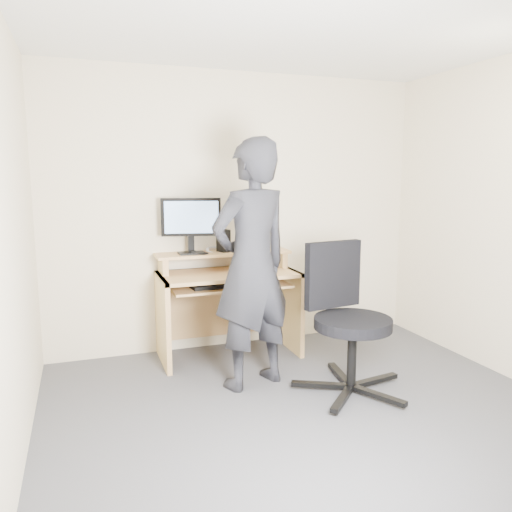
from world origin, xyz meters
TOP-DOWN VIEW (x-y plane):
  - ground at (0.00, 0.00)m, footprint 3.50×3.50m
  - back_wall at (0.00, 1.75)m, footprint 3.50×0.02m
  - ceiling at (0.00, 0.00)m, footprint 3.50×3.50m
  - desk at (-0.20, 1.53)m, footprint 1.20×0.60m
  - monitor at (-0.49, 1.57)m, footprint 0.50×0.15m
  - external_drive at (-0.20, 1.60)m, footprint 0.11×0.15m
  - travel_mug at (-0.20, 1.63)m, footprint 0.09×0.09m
  - smartphone at (0.14, 1.56)m, footprint 0.09×0.14m
  - charger at (-0.49, 1.53)m, footprint 0.05×0.04m
  - headphones at (-0.26, 1.67)m, footprint 0.18×0.18m
  - keyboard at (-0.32, 1.36)m, footprint 0.47×0.22m
  - mouse at (0.14, 1.35)m, footprint 0.10×0.06m
  - office_chair at (0.42, 0.49)m, footprint 0.84×0.84m
  - person at (-0.21, 0.79)m, footprint 0.78×0.64m

SIDE VIEW (x-z plane):
  - ground at x=0.00m, z-range 0.00..0.00m
  - desk at x=-0.20m, z-range 0.09..1.00m
  - office_chair at x=0.42m, z-range 0.05..1.12m
  - keyboard at x=-0.32m, z-range 0.65..0.68m
  - mouse at x=0.14m, z-range 0.75..0.79m
  - smartphone at x=0.14m, z-range 0.91..0.92m
  - headphones at x=-0.26m, z-range 0.89..0.95m
  - charger at x=-0.49m, z-range 0.91..0.94m
  - person at x=-0.21m, z-range 0.00..1.86m
  - travel_mug at x=-0.20m, z-range 0.91..1.08m
  - external_drive at x=-0.20m, z-range 0.91..1.11m
  - monitor at x=-0.49m, z-range 0.96..1.44m
  - back_wall at x=0.00m, z-range 0.00..2.50m
  - ceiling at x=0.00m, z-range 2.49..2.51m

